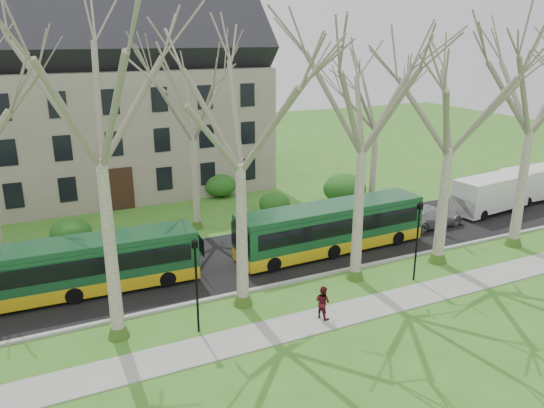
{
  "coord_description": "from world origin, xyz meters",
  "views": [
    {
      "loc": [
        -11.94,
        -21.0,
        12.54
      ],
      "look_at": [
        -0.5,
        3.0,
        4.01
      ],
      "focal_mm": 35.0,
      "sensor_mm": 36.0,
      "label": 1
    }
  ],
  "objects_px": {
    "bus_lead": "(82,266)",
    "pedestrian_b": "(323,302)",
    "sedan": "(430,216)",
    "van_a": "(490,195)",
    "bus_follow": "(332,227)",
    "van_b": "(535,184)"
  },
  "relations": [
    {
      "from": "bus_lead",
      "to": "pedestrian_b",
      "type": "distance_m",
      "value": 12.13
    },
    {
      "from": "sedan",
      "to": "van_a",
      "type": "height_order",
      "value": "van_a"
    },
    {
      "from": "bus_follow",
      "to": "van_a",
      "type": "bearing_deg",
      "value": 3.18
    },
    {
      "from": "bus_lead",
      "to": "van_b",
      "type": "bearing_deg",
      "value": 4.11
    },
    {
      "from": "bus_follow",
      "to": "van_b",
      "type": "bearing_deg",
      "value": 3.73
    },
    {
      "from": "bus_follow",
      "to": "pedestrian_b",
      "type": "bearing_deg",
      "value": -126.07
    },
    {
      "from": "bus_lead",
      "to": "pedestrian_b",
      "type": "xyz_separation_m",
      "value": [
        9.58,
        -7.41,
        -0.64
      ]
    },
    {
      "from": "van_b",
      "to": "pedestrian_b",
      "type": "xyz_separation_m",
      "value": [
        -24.43,
        -8.62,
        -0.52
      ]
    },
    {
      "from": "bus_lead",
      "to": "sedan",
      "type": "distance_m",
      "value": 22.46
    },
    {
      "from": "van_b",
      "to": "sedan",
      "type": "bearing_deg",
      "value": -174.13
    },
    {
      "from": "van_a",
      "to": "van_b",
      "type": "height_order",
      "value": "van_a"
    },
    {
      "from": "sedan",
      "to": "van_b",
      "type": "relative_size",
      "value": 0.83
    },
    {
      "from": "van_a",
      "to": "pedestrian_b",
      "type": "bearing_deg",
      "value": -163.32
    },
    {
      "from": "bus_follow",
      "to": "van_a",
      "type": "distance_m",
      "value": 14.38
    },
    {
      "from": "van_b",
      "to": "bus_follow",
      "type": "bearing_deg",
      "value": -174.38
    },
    {
      "from": "bus_lead",
      "to": "sedan",
      "type": "height_order",
      "value": "bus_lead"
    },
    {
      "from": "bus_lead",
      "to": "bus_follow",
      "type": "bearing_deg",
      "value": -0.79
    },
    {
      "from": "bus_lead",
      "to": "pedestrian_b",
      "type": "bearing_deg",
      "value": -35.67
    },
    {
      "from": "bus_follow",
      "to": "van_b",
      "type": "relative_size",
      "value": 1.99
    },
    {
      "from": "bus_follow",
      "to": "van_b",
      "type": "height_order",
      "value": "bus_follow"
    },
    {
      "from": "bus_follow",
      "to": "sedan",
      "type": "bearing_deg",
      "value": 3.39
    },
    {
      "from": "van_a",
      "to": "van_b",
      "type": "xyz_separation_m",
      "value": [
        5.54,
        0.67,
        -0.01
      ]
    }
  ]
}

